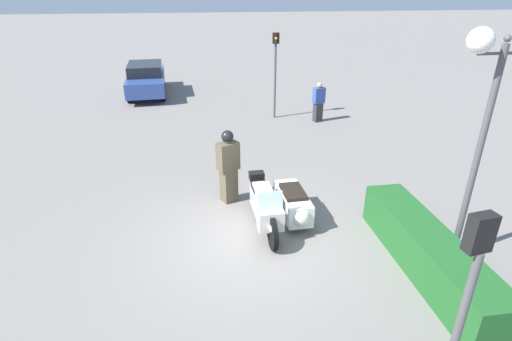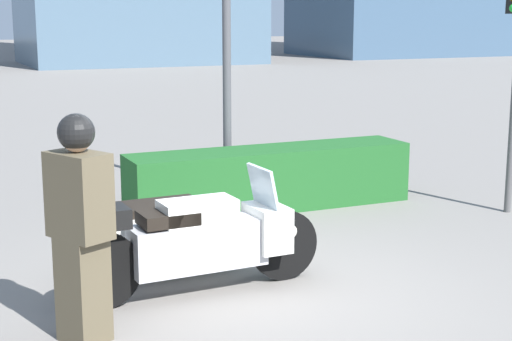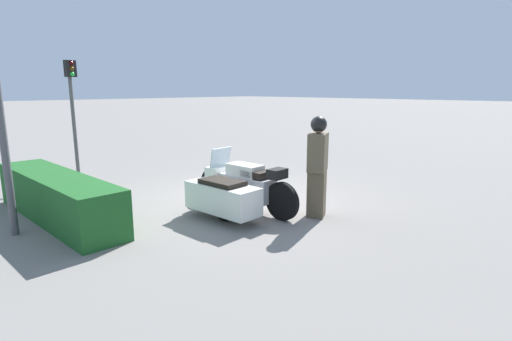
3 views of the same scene
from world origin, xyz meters
TOP-DOWN VIEW (x-y plane):
  - ground_plane at (0.00, 0.00)m, footprint 160.00×160.00m
  - police_motorcycle at (-0.55, 0.76)m, footprint 2.56×1.26m
  - officer_rider at (-1.80, -0.28)m, footprint 0.50×0.59m
  - hedge_bush_curbside at (1.50, 3.15)m, footprint 3.98×0.81m

SIDE VIEW (x-z plane):
  - ground_plane at x=0.00m, z-range 0.00..0.00m
  - hedge_bush_curbside at x=1.50m, z-range 0.00..0.83m
  - police_motorcycle at x=-0.55m, z-range -0.11..1.07m
  - officer_rider at x=-1.80m, z-range 0.05..1.92m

